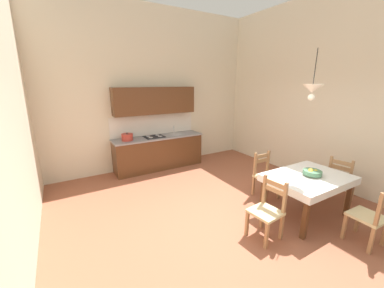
{
  "coord_description": "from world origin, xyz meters",
  "views": [
    {
      "loc": [
        -2.35,
        -2.7,
        2.31
      ],
      "look_at": [
        0.04,
        1.31,
        1.04
      ],
      "focal_mm": 21.14,
      "sensor_mm": 36.0,
      "label": 1
    }
  ],
  "objects_px": {
    "kitchen_cabinetry": "(158,138)",
    "dining_chair_camera_side": "(371,217)",
    "dining_chair_window_side": "(341,180)",
    "dining_table": "(308,182)",
    "dining_chair_tv_side": "(267,211)",
    "fruit_bowl": "(312,172)",
    "dining_chair_kitchen_side": "(266,176)",
    "pendant_lamp": "(312,89)"
  },
  "relations": [
    {
      "from": "dining_table",
      "to": "dining_chair_camera_side",
      "type": "bearing_deg",
      "value": -85.79
    },
    {
      "from": "kitchen_cabinetry",
      "to": "dining_chair_window_side",
      "type": "height_order",
      "value": "kitchen_cabinetry"
    },
    {
      "from": "fruit_bowl",
      "to": "pendant_lamp",
      "type": "distance_m",
      "value": 1.41
    },
    {
      "from": "kitchen_cabinetry",
      "to": "dining_table",
      "type": "relative_size",
      "value": 1.71
    },
    {
      "from": "dining_chair_tv_side",
      "to": "fruit_bowl",
      "type": "xyz_separation_m",
      "value": [
        1.12,
        0.04,
        0.37
      ]
    },
    {
      "from": "kitchen_cabinetry",
      "to": "dining_chair_window_side",
      "type": "relative_size",
      "value": 2.63
    },
    {
      "from": "dining_table",
      "to": "dining_chair_camera_side",
      "type": "distance_m",
      "value": 0.97
    },
    {
      "from": "dining_chair_camera_side",
      "to": "pendant_lamp",
      "type": "xyz_separation_m",
      "value": [
        -0.09,
        1.08,
        1.77
      ]
    },
    {
      "from": "dining_chair_window_side",
      "to": "dining_chair_tv_side",
      "type": "height_order",
      "value": "same"
    },
    {
      "from": "kitchen_cabinetry",
      "to": "dining_chair_tv_side",
      "type": "xyz_separation_m",
      "value": [
        0.26,
        -3.62,
        -0.41
      ]
    },
    {
      "from": "dining_table",
      "to": "dining_chair_window_side",
      "type": "relative_size",
      "value": 1.54
    },
    {
      "from": "dining_chair_window_side",
      "to": "pendant_lamp",
      "type": "distance_m",
      "value": 2.07
    },
    {
      "from": "kitchen_cabinetry",
      "to": "dining_chair_camera_side",
      "type": "height_order",
      "value": "kitchen_cabinetry"
    },
    {
      "from": "dining_chair_window_side",
      "to": "dining_chair_camera_side",
      "type": "xyz_separation_m",
      "value": [
        -0.97,
        -0.9,
        0.0
      ]
    },
    {
      "from": "dining_table",
      "to": "kitchen_cabinetry",
      "type": "bearing_deg",
      "value": 110.62
    },
    {
      "from": "dining_table",
      "to": "dining_chair_window_side",
      "type": "xyz_separation_m",
      "value": [
        1.04,
        -0.05,
        -0.19
      ]
    },
    {
      "from": "dining_chair_window_side",
      "to": "fruit_bowl",
      "type": "distance_m",
      "value": 1.06
    },
    {
      "from": "kitchen_cabinetry",
      "to": "fruit_bowl",
      "type": "xyz_separation_m",
      "value": [
        1.38,
        -3.58,
        -0.04
      ]
    },
    {
      "from": "dining_chair_window_side",
      "to": "pendant_lamp",
      "type": "height_order",
      "value": "pendant_lamp"
    },
    {
      "from": "dining_table",
      "to": "dining_chair_tv_side",
      "type": "height_order",
      "value": "dining_chair_tv_side"
    },
    {
      "from": "dining_chair_camera_side",
      "to": "fruit_bowl",
      "type": "bearing_deg",
      "value": 91.47
    },
    {
      "from": "pendant_lamp",
      "to": "dining_chair_window_side",
      "type": "bearing_deg",
      "value": -9.9
    },
    {
      "from": "dining_chair_kitchen_side",
      "to": "dining_chair_camera_side",
      "type": "height_order",
      "value": "same"
    },
    {
      "from": "dining_table",
      "to": "fruit_bowl",
      "type": "relative_size",
      "value": 4.77
    },
    {
      "from": "kitchen_cabinetry",
      "to": "fruit_bowl",
      "type": "bearing_deg",
      "value": -68.89
    },
    {
      "from": "kitchen_cabinetry",
      "to": "dining_chair_camera_side",
      "type": "relative_size",
      "value": 2.63
    },
    {
      "from": "dining_chair_kitchen_side",
      "to": "fruit_bowl",
      "type": "relative_size",
      "value": 3.1
    },
    {
      "from": "dining_table",
      "to": "fruit_bowl",
      "type": "height_order",
      "value": "fruit_bowl"
    },
    {
      "from": "dining_chair_tv_side",
      "to": "pendant_lamp",
      "type": "distance_m",
      "value": 2.07
    },
    {
      "from": "dining_chair_tv_side",
      "to": "dining_chair_camera_side",
      "type": "height_order",
      "value": "same"
    },
    {
      "from": "dining_chair_kitchen_side",
      "to": "kitchen_cabinetry",
      "type": "bearing_deg",
      "value": 115.06
    },
    {
      "from": "dining_chair_kitchen_side",
      "to": "fruit_bowl",
      "type": "xyz_separation_m",
      "value": [
        0.12,
        -0.88,
        0.37
      ]
    },
    {
      "from": "dining_chair_tv_side",
      "to": "fruit_bowl",
      "type": "bearing_deg",
      "value": 2.01
    },
    {
      "from": "kitchen_cabinetry",
      "to": "dining_table",
      "type": "height_order",
      "value": "kitchen_cabinetry"
    },
    {
      "from": "dining_chair_window_side",
      "to": "dining_chair_tv_side",
      "type": "distance_m",
      "value": 2.12
    },
    {
      "from": "dining_table",
      "to": "dining_chair_tv_side",
      "type": "bearing_deg",
      "value": -176.38
    },
    {
      "from": "dining_chair_tv_side",
      "to": "dining_chair_kitchen_side",
      "type": "relative_size",
      "value": 1.0
    },
    {
      "from": "dining_chair_kitchen_side",
      "to": "dining_chair_camera_side",
      "type": "distance_m",
      "value": 1.81
    },
    {
      "from": "dining_chair_kitchen_side",
      "to": "fruit_bowl",
      "type": "bearing_deg",
      "value": -82.18
    },
    {
      "from": "kitchen_cabinetry",
      "to": "dining_chair_tv_side",
      "type": "bearing_deg",
      "value": -85.84
    },
    {
      "from": "dining_chair_window_side",
      "to": "fruit_bowl",
      "type": "xyz_separation_m",
      "value": [
        -1.0,
        0.02,
        0.37
      ]
    },
    {
      "from": "dining_table",
      "to": "fruit_bowl",
      "type": "bearing_deg",
      "value": -31.66
    }
  ]
}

